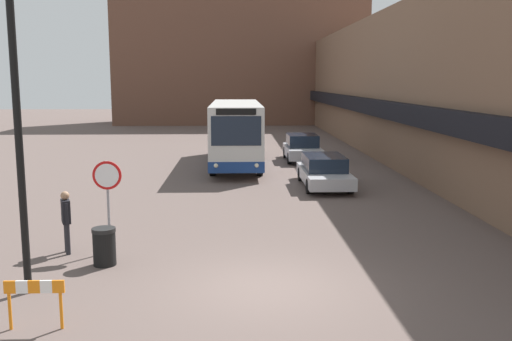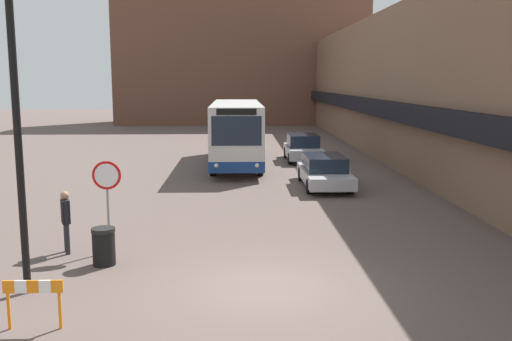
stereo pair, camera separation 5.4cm
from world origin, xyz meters
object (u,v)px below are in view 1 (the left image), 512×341
at_px(street_lamp, 29,95).
at_px(parked_car_middle, 302,148).
at_px(stop_sign, 107,186).
at_px(trash_bin, 104,246).
at_px(construction_barricade, 35,295).
at_px(city_bus, 236,132).
at_px(parked_car_front, 324,171).
at_px(pedestrian, 66,216).

bearing_deg(street_lamp, parked_car_middle, 68.19).
xyz_separation_m(parked_car_middle, stop_sign, (-7.22, -17.34, 1.05)).
xyz_separation_m(trash_bin, construction_barricade, (-0.43, -3.70, 0.19)).
height_order(city_bus, parked_car_front, city_bus).
xyz_separation_m(stop_sign, trash_bin, (0.10, -1.07, -1.32)).
relative_size(stop_sign, street_lamp, 0.36).
distance_m(street_lamp, construction_barricade, 4.10).
distance_m(city_bus, stop_sign, 16.08).
bearing_deg(parked_car_middle, pedestrian, -115.64).
xyz_separation_m(parked_car_middle, construction_barricade, (-7.55, -22.11, -0.09)).
bearing_deg(parked_car_front, street_lamp, -123.59).
relative_size(parked_car_front, stop_sign, 1.97).
xyz_separation_m(city_bus, street_lamp, (-4.30, -18.60, 2.44)).
xyz_separation_m(street_lamp, construction_barricade, (0.55, -1.88, -3.60)).
bearing_deg(city_bus, pedestrian, -106.10).
distance_m(parked_car_middle, street_lamp, 22.07).
height_order(stop_sign, construction_barricade, stop_sign).
height_order(street_lamp, trash_bin, street_lamp).
bearing_deg(city_bus, construction_barricade, -100.39).
distance_m(trash_bin, construction_barricade, 3.73).
height_order(city_bus, trash_bin, city_bus).
distance_m(stop_sign, pedestrian, 1.37).
bearing_deg(trash_bin, city_bus, 78.81).
height_order(parked_car_front, pedestrian, pedestrian).
height_order(stop_sign, street_lamp, street_lamp).
bearing_deg(pedestrian, construction_barricade, -12.07).
xyz_separation_m(parked_car_front, parked_car_middle, (0.00, 8.04, 0.07)).
height_order(city_bus, pedestrian, city_bus).
xyz_separation_m(city_bus, trash_bin, (-3.32, -16.78, -1.34)).
xyz_separation_m(stop_sign, pedestrian, (-1.12, -0.02, -0.79)).
xyz_separation_m(parked_car_front, pedestrian, (-8.33, -9.32, 0.32)).
bearing_deg(parked_car_middle, city_bus, -156.72).
xyz_separation_m(stop_sign, street_lamp, (-0.88, -2.89, 2.47)).
distance_m(parked_car_middle, construction_barricade, 23.37).
height_order(city_bus, stop_sign, city_bus).
distance_m(street_lamp, trash_bin, 4.31).
bearing_deg(trash_bin, parked_car_middle, 68.87).
relative_size(parked_car_front, trash_bin, 5.14).
height_order(parked_car_middle, street_lamp, street_lamp).
xyz_separation_m(street_lamp, pedestrian, (-0.24, 2.87, -3.26)).
relative_size(parked_car_middle, construction_barricade, 3.86).
xyz_separation_m(city_bus, stop_sign, (-3.42, -15.71, -0.02)).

